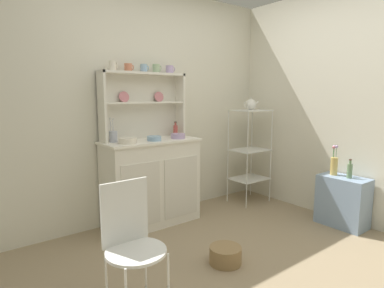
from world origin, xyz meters
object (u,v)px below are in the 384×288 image
jam_bottle (176,130)px  porcelain_teapot (251,105)px  hutch_cabinet (151,181)px  utensil_jar (113,136)px  bakers_rack (250,146)px  cup_cream_0 (113,66)px  side_shelf_blue (343,201)px  wire_chair (131,237)px  bowl_mixing_large (128,141)px  hutch_shelf_unit (142,100)px  flower_vase (334,164)px  floor_basket (225,255)px  oil_bottle (350,170)px

jam_bottle → porcelain_teapot: 1.05m
hutch_cabinet → utensil_jar: (-0.37, 0.08, 0.50)m
bakers_rack → jam_bottle: size_ratio=7.05×
bakers_rack → cup_cream_0: 1.94m
porcelain_teapot → side_shelf_blue: bearing=-80.2°
cup_cream_0 → bakers_rack: bearing=-8.6°
bakers_rack → wire_chair: size_ratio=1.39×
bakers_rack → side_shelf_blue: size_ratio=2.25×
cup_cream_0 → bowl_mixing_large: size_ratio=0.53×
wire_chair → hutch_shelf_unit: bearing=69.4°
hutch_cabinet → flower_vase: (1.55, -1.15, 0.18)m
floor_basket → utensil_jar: bearing=109.7°
cup_cream_0 → utensil_jar: (-0.04, -0.05, -0.68)m
wire_chair → porcelain_teapot: size_ratio=3.80×
bakers_rack → cup_cream_0: bearing=171.4°
porcelain_teapot → oil_bottle: (0.20, -1.18, -0.64)m
utensil_jar → oil_bottle: bearing=-35.9°
cup_cream_0 → utensil_jar: 0.68m
wire_chair → floor_basket: (0.89, 0.12, -0.45)m
hutch_cabinet → bowl_mixing_large: size_ratio=5.80×
side_shelf_blue → jam_bottle: jam_bottle is taller
flower_vase → jam_bottle: bearing=133.6°
hutch_shelf_unit → oil_bottle: bearing=-43.7°
hutch_cabinet → oil_bottle: size_ratio=5.16×
bakers_rack → oil_bottle: 1.21m
porcelain_teapot → floor_basket: bearing=-143.9°
jam_bottle → side_shelf_blue: bearing=-49.0°
hutch_cabinet → hutch_shelf_unit: size_ratio=1.07×
flower_vase → wire_chair: bearing=-178.6°
hutch_shelf_unit → jam_bottle: hutch_shelf_unit is taller
hutch_cabinet → bakers_rack: bakers_rack is taller
hutch_shelf_unit → oil_bottle: 2.26m
hutch_shelf_unit → jam_bottle: bearing=-11.7°
hutch_cabinet → wire_chair: bearing=-125.0°
hutch_cabinet → cup_cream_0: cup_cream_0 is taller
hutch_cabinet → porcelain_teapot: porcelain_teapot is taller
bowl_mixing_large → jam_bottle: size_ratio=1.04×
hutch_shelf_unit → cup_cream_0: cup_cream_0 is taller
hutch_cabinet → cup_cream_0: (-0.34, 0.12, 1.18)m
floor_basket → hutch_shelf_unit: bearing=92.1°
bowl_mixing_large → jam_bottle: bearing=13.4°
porcelain_teapot → hutch_cabinet: bearing=174.3°
flower_vase → side_shelf_blue: bearing=-90.1°
cup_cream_0 → oil_bottle: size_ratio=0.48×
oil_bottle → wire_chair: bearing=177.4°
hutch_shelf_unit → jam_bottle: 0.51m
bowl_mixing_large → oil_bottle: size_ratio=0.89×
floor_basket → cup_cream_0: bearing=107.4°
side_shelf_blue → porcelain_teapot: (-0.20, 1.14, 0.98)m
bakers_rack → cup_cream_0: (-1.69, 0.26, 0.92)m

